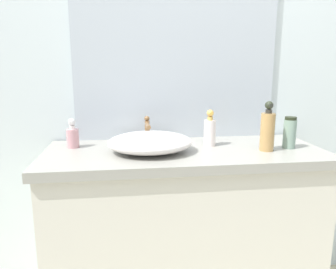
{
  "coord_description": "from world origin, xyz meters",
  "views": [
    {
      "loc": [
        -0.37,
        -1.04,
        1.29
      ],
      "look_at": [
        -0.18,
        0.4,
        0.98
      ],
      "focal_mm": 34.18,
      "sensor_mm": 36.0,
      "label": 1
    }
  ],
  "objects_px": {
    "perfume_bottle": "(210,131)",
    "spray_can": "(290,133)",
    "sink_basin": "(150,142)",
    "lotion_bottle": "(73,136)",
    "soap_dispenser": "(267,130)"
  },
  "relations": [
    {
      "from": "lotion_bottle",
      "to": "perfume_bottle",
      "type": "bearing_deg",
      "value": -4.17
    },
    {
      "from": "sink_basin",
      "to": "perfume_bottle",
      "type": "distance_m",
      "value": 0.32
    },
    {
      "from": "perfume_bottle",
      "to": "spray_can",
      "type": "height_order",
      "value": "perfume_bottle"
    },
    {
      "from": "sink_basin",
      "to": "spray_can",
      "type": "height_order",
      "value": "spray_can"
    },
    {
      "from": "sink_basin",
      "to": "spray_can",
      "type": "distance_m",
      "value": 0.68
    },
    {
      "from": "lotion_bottle",
      "to": "soap_dispenser",
      "type": "bearing_deg",
      "value": -11.05
    },
    {
      "from": "sink_basin",
      "to": "spray_can",
      "type": "xyz_separation_m",
      "value": [
        0.68,
        -0.02,
        0.03
      ]
    },
    {
      "from": "soap_dispenser",
      "to": "sink_basin",
      "type": "bearing_deg",
      "value": 174.93
    },
    {
      "from": "perfume_bottle",
      "to": "spray_can",
      "type": "relative_size",
      "value": 1.19
    },
    {
      "from": "spray_can",
      "to": "lotion_bottle",
      "type": "bearing_deg",
      "value": 171.96
    },
    {
      "from": "sink_basin",
      "to": "soap_dispenser",
      "type": "relative_size",
      "value": 1.69
    },
    {
      "from": "soap_dispenser",
      "to": "lotion_bottle",
      "type": "height_order",
      "value": "soap_dispenser"
    },
    {
      "from": "sink_basin",
      "to": "soap_dispenser",
      "type": "distance_m",
      "value": 0.55
    },
    {
      "from": "soap_dispenser",
      "to": "lotion_bottle",
      "type": "distance_m",
      "value": 0.94
    },
    {
      "from": "lotion_bottle",
      "to": "perfume_bottle",
      "type": "relative_size",
      "value": 0.79
    }
  ]
}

